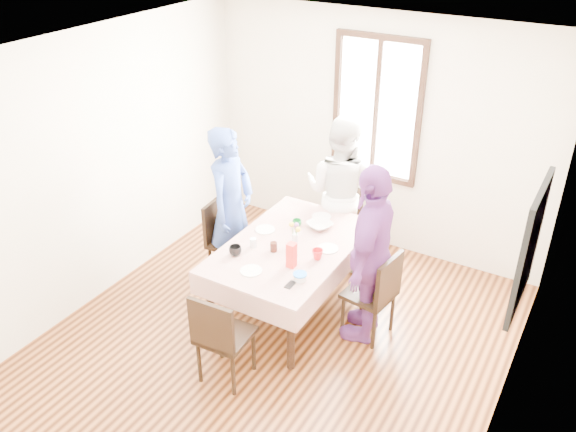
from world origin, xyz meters
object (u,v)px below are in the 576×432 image
object	(u,v)px
person_left	(231,208)
chair_far	(339,223)
person_far	(340,192)
dining_table	(291,277)
chair_left	(231,242)
chair_right	(369,293)
chair_near	(225,335)
person_right	(370,254)

from	to	relation	value
person_left	chair_far	bearing A→B (deg)	-43.72
person_far	dining_table	bearing A→B (deg)	89.24
dining_table	chair_left	bearing A→B (deg)	169.60
person_far	person_left	bearing A→B (deg)	48.71
dining_table	chair_left	world-z (taller)	chair_left
person_left	chair_left	bearing A→B (deg)	86.21
chair_left	chair_right	bearing A→B (deg)	81.52
chair_near	person_far	xyz separation A→B (m)	(0.00, 2.19, 0.41)
person_far	chair_right	bearing A→B (deg)	127.67
chair_right	chair_far	world-z (taller)	same
chair_far	person_left	world-z (taller)	person_left
chair_right	chair_far	size ratio (longest dim) A/B	1.00
chair_far	dining_table	bearing A→B (deg)	81.13
person_left	person_right	bearing A→B (deg)	-97.38
dining_table	person_far	world-z (taller)	person_far
dining_table	person_left	xyz separation A→B (m)	(-0.80, 0.15, 0.50)
chair_right	person_left	distance (m)	1.68
chair_left	person_left	size ratio (longest dim) A/B	0.52
chair_left	chair_far	xyz separation A→B (m)	(0.82, 0.95, 0.00)
chair_left	person_far	size ratio (longest dim) A/B	0.53
chair_near	person_left	xyz separation A→B (m)	(-0.80, 1.26, 0.42)
chair_left	chair_near	bearing A→B (deg)	28.20
chair_right	person_far	bearing A→B (deg)	46.51
chair_near	person_left	bearing A→B (deg)	119.20
dining_table	chair_far	xyz separation A→B (m)	(0.00, 1.10, 0.08)
dining_table	chair_near	xyz separation A→B (m)	(0.00, -1.10, 0.08)
dining_table	person_left	bearing A→B (deg)	169.32
dining_table	chair_near	bearing A→B (deg)	-90.00
dining_table	person_right	xyz separation A→B (m)	(0.80, 0.05, 0.51)
dining_table	chair_far	size ratio (longest dim) A/B	1.77
chair_left	person_right	bearing A→B (deg)	81.48
dining_table	chair_right	distance (m)	0.83
dining_table	chair_right	size ratio (longest dim) A/B	1.77
person_far	person_right	size ratio (longest dim) A/B	0.98
chair_far	chair_near	size ratio (longest dim) A/B	1.00
chair_left	chair_far	bearing A→B (deg)	134.33
chair_right	person_right	size ratio (longest dim) A/B	0.52
chair_near	person_right	size ratio (longest dim) A/B	0.52
chair_right	person_left	size ratio (longest dim) A/B	0.52
person_right	chair_near	bearing A→B (deg)	-41.69
chair_right	person_right	xyz separation A→B (m)	(-0.02, -0.00, 0.43)
chair_far	chair_near	bearing A→B (deg)	81.13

